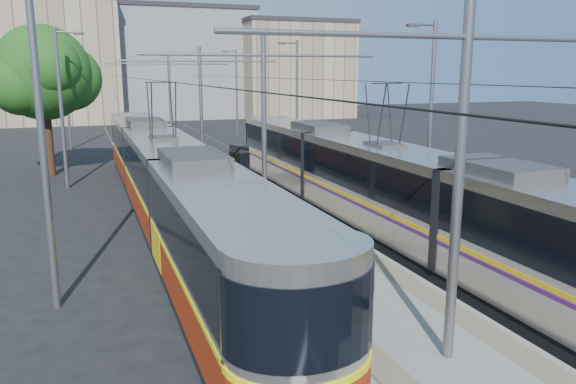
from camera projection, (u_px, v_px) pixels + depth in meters
name	position (u px, v px, depth m)	size (l,w,h in m)	color
ground	(356.00, 297.00, 15.01)	(160.00, 160.00, 0.00)	black
platform	(214.00, 179.00, 30.59)	(4.00, 50.00, 0.30)	gray
tactile_strip_left	(188.00, 178.00, 30.07)	(0.70, 50.00, 0.01)	gray
tactile_strip_right	(240.00, 175.00, 31.04)	(0.70, 50.00, 0.01)	gray
rails	(214.00, 182.00, 30.62)	(8.71, 70.00, 0.03)	gray
track_arrow	(262.00, 377.00, 11.05)	(1.20, 5.00, 0.01)	silver
tram_left	(165.00, 179.00, 22.42)	(2.43, 31.43, 5.50)	black
tram_right	(383.00, 185.00, 20.46)	(2.43, 29.76, 5.50)	black
catenary	(225.00, 101.00, 27.06)	(9.20, 70.00, 7.00)	slate
street_lamps	(198.00, 101.00, 33.41)	(15.18, 38.22, 8.00)	slate
shelter	(240.00, 165.00, 27.58)	(0.85, 1.09, 2.11)	black
tree	(50.00, 74.00, 31.73)	(5.85, 5.41, 8.50)	#382314
building_left	(46.00, 62.00, 65.25)	(16.32, 12.24, 14.10)	tan
building_centre	(178.00, 63.00, 74.32)	(18.36, 14.28, 13.96)	gray
building_right	(293.00, 69.00, 73.69)	(14.28, 10.20, 12.37)	tan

